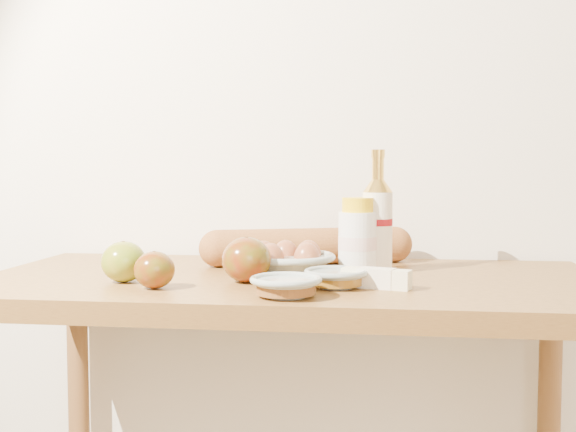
{
  "coord_description": "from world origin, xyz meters",
  "views": [
    {
      "loc": [
        0.18,
        -0.2,
        1.12
      ],
      "look_at": [
        0.0,
        1.15,
        1.02
      ],
      "focal_mm": 45.0,
      "sensor_mm": 36.0,
      "label": 1
    }
  ],
  "objects_px": {
    "table": "(290,339)",
    "cream_bottle": "(358,239)",
    "baguette": "(308,246)",
    "egg_bowl": "(288,261)",
    "bourbon_bottle": "(377,223)"
  },
  "relations": [
    {
      "from": "table",
      "to": "cream_bottle",
      "type": "height_order",
      "value": "cream_bottle"
    },
    {
      "from": "baguette",
      "to": "egg_bowl",
      "type": "bearing_deg",
      "value": -118.14
    },
    {
      "from": "bourbon_bottle",
      "to": "egg_bowl",
      "type": "xyz_separation_m",
      "value": [
        -0.18,
        -0.06,
        -0.07
      ]
    },
    {
      "from": "baguette",
      "to": "bourbon_bottle",
      "type": "bearing_deg",
      "value": -52.91
    },
    {
      "from": "baguette",
      "to": "table",
      "type": "bearing_deg",
      "value": -114.98
    },
    {
      "from": "table",
      "to": "bourbon_bottle",
      "type": "bearing_deg",
      "value": 23.82
    },
    {
      "from": "bourbon_bottle",
      "to": "cream_bottle",
      "type": "relative_size",
      "value": 1.63
    },
    {
      "from": "bourbon_bottle",
      "to": "baguette",
      "type": "relative_size",
      "value": 0.52
    },
    {
      "from": "table",
      "to": "baguette",
      "type": "bearing_deg",
      "value": 84.28
    },
    {
      "from": "cream_bottle",
      "to": "egg_bowl",
      "type": "distance_m",
      "value": 0.15
    },
    {
      "from": "table",
      "to": "egg_bowl",
      "type": "bearing_deg",
      "value": 113.11
    },
    {
      "from": "egg_bowl",
      "to": "cream_bottle",
      "type": "bearing_deg",
      "value": 14.19
    },
    {
      "from": "egg_bowl",
      "to": "baguette",
      "type": "height_order",
      "value": "baguette"
    },
    {
      "from": "bourbon_bottle",
      "to": "baguette",
      "type": "distance_m",
      "value": 0.19
    },
    {
      "from": "egg_bowl",
      "to": "bourbon_bottle",
      "type": "bearing_deg",
      "value": 18.14
    }
  ]
}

